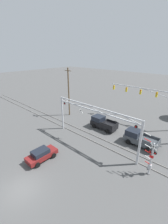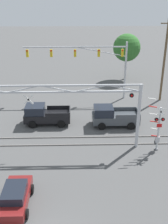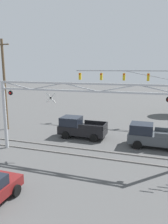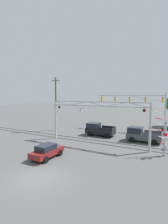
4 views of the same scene
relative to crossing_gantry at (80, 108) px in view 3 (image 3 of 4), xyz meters
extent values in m
cube|color=gray|center=(0.01, 0.28, -4.00)|extent=(80.00, 0.08, 0.10)
cube|color=gray|center=(0.01, 1.72, -4.00)|extent=(80.00, 0.08, 0.10)
cylinder|color=#B7BABF|center=(-7.02, 0.00, -1.06)|extent=(0.29, 0.29, 5.98)
cube|color=#B7BABF|center=(0.01, 0.00, 1.29)|extent=(14.37, 0.14, 0.14)
cube|color=#B7BABF|center=(0.01, 0.00, 1.86)|extent=(14.37, 0.14, 0.14)
cube|color=#B7BABF|center=(-5.62, 0.00, 1.58)|extent=(2.83, 0.08, 0.64)
cube|color=#B7BABF|center=(-2.80, 0.00, 1.58)|extent=(2.83, 0.08, 0.64)
cube|color=#B7BABF|center=(0.01, 0.00, 1.58)|extent=(2.83, 0.08, 0.64)
cube|color=#B7BABF|center=(2.83, 0.00, 1.58)|extent=(2.83, 0.08, 0.64)
cube|color=#B7BABF|center=(5.64, 0.00, 1.58)|extent=(2.83, 0.08, 0.64)
cylinder|color=black|center=(-6.28, 0.00, 0.93)|extent=(0.38, 0.10, 0.38)
sphere|color=red|center=(-6.28, -0.07, 0.93)|extent=(0.18, 0.18, 0.18)
cylinder|color=#B7BABF|center=(-6.28, 0.00, 1.17)|extent=(0.04, 0.04, 0.10)
cube|color=white|center=(-2.45, -0.10, 0.67)|extent=(0.88, 0.03, 0.88)
cube|color=white|center=(-2.45, -0.10, 0.67)|extent=(0.88, 0.03, 0.88)
cylinder|color=black|center=(-2.45, -0.12, 0.67)|extent=(0.04, 0.04, 0.02)
cube|color=#B7BABF|center=(1.48, 12.38, 2.67)|extent=(12.74, 0.14, 0.14)
cube|color=#B7BABF|center=(4.66, 12.38, 2.07)|extent=(6.39, 0.08, 1.28)
cylinder|color=#B7BABF|center=(-4.39, 12.38, 2.52)|extent=(0.04, 0.04, 0.30)
cube|color=gold|center=(-4.39, 12.38, 1.92)|extent=(0.30, 0.26, 0.91)
sphere|color=red|center=(-4.39, 12.21, 2.24)|extent=(0.18, 0.18, 0.18)
cylinder|color=#B7BABF|center=(-1.46, 12.38, 2.52)|extent=(0.04, 0.04, 0.30)
cube|color=gold|center=(-1.46, 12.38, 1.92)|extent=(0.30, 0.26, 0.91)
sphere|color=red|center=(-1.46, 12.21, 2.24)|extent=(0.18, 0.18, 0.18)
cylinder|color=#B7BABF|center=(1.48, 12.38, 2.52)|extent=(0.04, 0.04, 0.30)
cube|color=gold|center=(1.48, 12.38, 1.92)|extent=(0.30, 0.26, 0.91)
sphere|color=red|center=(1.48, 12.21, 2.24)|extent=(0.18, 0.18, 0.18)
cylinder|color=#B7BABF|center=(4.41, 12.38, 2.52)|extent=(0.04, 0.04, 0.30)
cube|color=gold|center=(4.41, 12.38, 1.92)|extent=(0.30, 0.26, 0.91)
sphere|color=red|center=(4.41, 12.21, 2.24)|extent=(0.18, 0.18, 0.18)
cube|color=black|center=(-1.50, 4.97, -3.24)|extent=(4.81, 2.09, 0.84)
cube|color=black|center=(-2.77, 4.97, -2.39)|extent=(1.98, 1.92, 0.86)
cube|color=black|center=(-0.41, 3.97, -2.63)|extent=(2.43, 0.08, 0.39)
cube|color=black|center=(-0.41, 5.98, -2.63)|extent=(2.43, 0.08, 0.39)
cube|color=black|center=(0.86, 4.97, -2.63)|extent=(0.10, 2.01, 0.39)
cylinder|color=black|center=(-2.99, 3.92, -3.66)|extent=(0.78, 0.24, 0.78)
cylinder|color=black|center=(-2.99, 6.03, -3.66)|extent=(0.78, 0.24, 0.78)
cylinder|color=black|center=(-0.01, 3.92, -3.66)|extent=(0.78, 0.24, 0.78)
cylinder|color=black|center=(-0.01, 6.03, -3.66)|extent=(0.78, 0.24, 0.78)
cube|color=#3D4247|center=(5.68, 4.38, -3.24)|extent=(4.85, 2.09, 0.84)
cube|color=black|center=(4.40, 4.38, -2.39)|extent=(2.00, 1.92, 0.86)
cylinder|color=black|center=(4.17, 3.32, -3.66)|extent=(0.78, 0.24, 0.78)
cylinder|color=black|center=(4.17, 5.44, -3.66)|extent=(0.78, 0.24, 0.78)
cylinder|color=black|center=(-1.62, -6.22, -3.72)|extent=(0.24, 0.66, 0.66)
cylinder|color=brown|center=(-10.89, 5.14, 1.04)|extent=(0.28, 0.28, 10.18)
cube|color=brown|center=(-10.89, 5.14, 5.53)|extent=(1.80, 0.12, 0.12)
cylinder|color=silver|center=(-10.07, 5.14, 5.63)|extent=(0.08, 0.08, 0.12)
camera|label=1|loc=(12.23, -15.52, 8.97)|focal=24.00mm
camera|label=2|loc=(1.65, -22.23, 9.29)|focal=45.00mm
camera|label=3|loc=(5.50, -15.53, 3.00)|focal=35.00mm
camera|label=4|loc=(9.91, -21.78, 2.78)|focal=28.00mm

